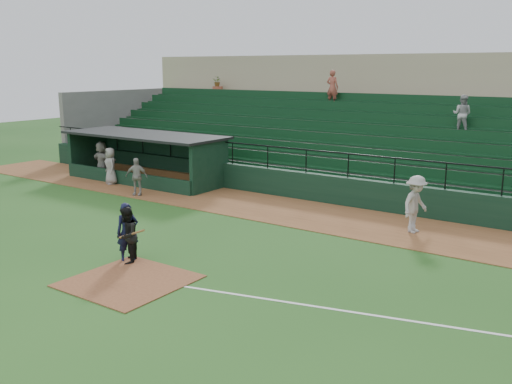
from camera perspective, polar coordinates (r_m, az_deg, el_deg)
The scene contains 12 objects.
ground at distance 16.61m, azimuth -10.05°, elevation -7.78°, with size 90.00×90.00×0.00m, color #23511A.
warning_track at distance 22.68m, azimuth 4.36°, elevation -2.08°, with size 40.00×4.00×0.03m, color brown.
home_plate_dirt at distance 15.96m, azimuth -12.61°, elevation -8.68°, with size 3.00×3.00×0.03m, color brown.
foul_line at distance 13.74m, azimuth 19.01°, elevation -12.69°, with size 18.00×0.09×0.01m, color white.
stadium_structure at distance 29.75m, azimuth 12.84°, elevation 5.59°, with size 38.00×13.08×6.40m.
dugout at distance 29.58m, azimuth -10.47°, elevation 3.76°, with size 8.90×3.20×2.42m.
batter_at_plate at distance 17.33m, azimuth -12.74°, elevation -3.95°, with size 1.16×0.77×1.77m.
umpire at distance 17.16m, azimuth -12.83°, elevation -4.26°, with size 0.82×0.64×1.69m, color black.
runner at distance 20.44m, azimuth 15.70°, elevation -1.19°, with size 1.30×0.75×2.01m, color #AAA49F.
dugout_player_a at distance 26.05m, azimuth -11.89°, elevation 1.53°, with size 0.99×0.41×1.70m, color #A29E97.
dugout_player_b at distance 28.83m, azimuth -14.36°, elevation 2.54°, with size 0.88×0.57×1.80m, color gray.
dugout_player_c at distance 30.20m, azimuth -15.16°, elevation 3.07°, with size 1.81×0.58×1.95m, color #9E9994.
Camera 1 is at (11.16, -10.91, 5.68)m, focal length 39.94 mm.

